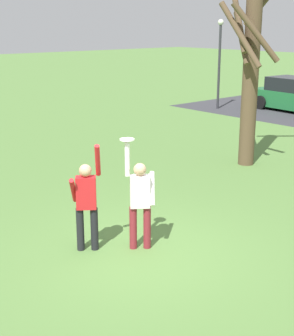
{
  "coord_description": "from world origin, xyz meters",
  "views": [
    {
      "loc": [
        6.47,
        -5.44,
        4.06
      ],
      "look_at": [
        -0.43,
        0.57,
        1.42
      ],
      "focal_mm": 53.66,
      "sensor_mm": 36.0,
      "label": 1
    }
  ],
  "objects": [
    {
      "name": "person_catcher",
      "position": [
        -0.14,
        0.14,
        0.98
      ],
      "size": [
        0.54,
        0.58,
        2.08
      ],
      "rotation": [
        0.0,
        0.0,
        -2.21
      ],
      "color": "maroon",
      "rests_on": "ground_plane"
    },
    {
      "name": "frisbee_disc",
      "position": [
        -0.27,
        -0.04,
        2.09
      ],
      "size": [
        0.26,
        0.26,
        0.02
      ],
      "primitive_type": "cylinder",
      "color": "white",
      "rests_on": "person_catcher"
    },
    {
      "name": "parked_car_green",
      "position": [
        -7.08,
        15.72,
        0.73
      ],
      "size": [
        4.23,
        2.29,
        1.59
      ],
      "rotation": [
        0.0,
        0.0,
        -0.08
      ],
      "color": "#1E6633",
      "rests_on": "ground_plane"
    },
    {
      "name": "lamppost_by_lot",
      "position": [
        -9.88,
        13.45,
        2.59
      ],
      "size": [
        0.28,
        0.28,
        4.26
      ],
      "color": "#2D2D33",
      "rests_on": "ground_plane"
    },
    {
      "name": "bare_tree_tall",
      "position": [
        -2.52,
        6.3,
        3.05
      ],
      "size": [
        1.9,
        1.92,
        5.77
      ],
      "color": "brown",
      "rests_on": "ground_plane"
    },
    {
      "name": "ground_plane",
      "position": [
        0.0,
        0.0,
        0.0
      ],
      "size": [
        120.0,
        120.0,
        0.0
      ],
      "primitive_type": "plane",
      "color": "#567F3D"
    },
    {
      "name": "person_defender",
      "position": [
        -0.72,
        -0.64,
        0.98
      ],
      "size": [
        0.63,
        0.66,
        2.04
      ],
      "rotation": [
        0.0,
        0.0,
        0.93
      ],
      "color": "black",
      "rests_on": "ground_plane"
    }
  ]
}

